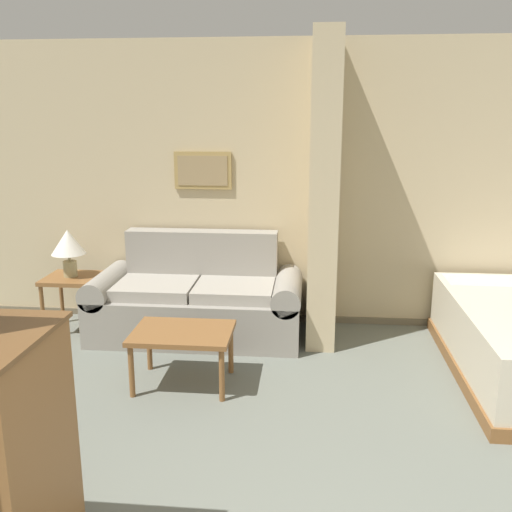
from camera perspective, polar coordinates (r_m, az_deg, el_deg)
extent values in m
cube|color=#CCB78E|center=(5.34, 10.17, 6.84)|extent=(7.76, 0.12, 2.60)
cube|color=#70644E|center=(5.57, 9.66, -6.33)|extent=(7.76, 0.02, 0.06)
cube|color=tan|center=(5.32, -5.34, 8.51)|extent=(0.53, 0.02, 0.34)
cube|color=#9E845B|center=(5.31, -5.37, 8.49)|extent=(0.46, 0.01, 0.27)
cube|color=#CCB78E|center=(4.89, 6.75, 6.33)|extent=(0.24, 0.74, 2.60)
cube|color=gray|center=(5.16, -5.94, -5.79)|extent=(1.40, 0.84, 0.41)
cube|color=gray|center=(5.33, -5.39, -0.08)|extent=(1.40, 0.20, 0.50)
cube|color=gray|center=(5.38, -14.48, -5.36)|extent=(0.22, 0.84, 0.41)
cylinder|color=gray|center=(5.30, -14.64, -2.79)|extent=(0.25, 0.84, 0.25)
cube|color=gray|center=(5.07, 3.14, -6.11)|extent=(0.22, 0.84, 0.41)
cylinder|color=gray|center=(4.99, 3.18, -3.39)|extent=(0.25, 0.84, 0.25)
cube|color=#A49F94|center=(5.12, -9.97, -3.14)|extent=(0.68, 0.60, 0.10)
cube|color=#A49F94|center=(4.98, -2.16, -3.41)|extent=(0.68, 0.60, 0.10)
cube|color=brown|center=(4.20, -7.37, -7.64)|extent=(0.72, 0.53, 0.04)
cylinder|color=brown|center=(4.17, -12.35, -11.21)|extent=(0.04, 0.04, 0.38)
cylinder|color=brown|center=(4.03, -3.44, -11.82)|extent=(0.04, 0.04, 0.38)
cylinder|color=brown|center=(4.56, -10.63, -8.84)|extent=(0.04, 0.04, 0.38)
cylinder|color=brown|center=(4.44, -2.54, -9.29)|extent=(0.04, 0.04, 0.38)
cube|color=brown|center=(5.42, -18.02, -2.13)|extent=(0.45, 0.45, 0.04)
cylinder|color=brown|center=(5.41, -20.54, -5.28)|extent=(0.04, 0.04, 0.49)
cylinder|color=brown|center=(5.25, -16.66, -5.53)|extent=(0.04, 0.04, 0.49)
cylinder|color=brown|center=(5.74, -18.86, -4.02)|extent=(0.04, 0.04, 0.49)
cylinder|color=brown|center=(5.60, -15.18, -4.22)|extent=(0.04, 0.04, 0.49)
cylinder|color=tan|center=(5.40, -18.09, -1.21)|extent=(0.12, 0.12, 0.14)
cylinder|color=tan|center=(5.37, -18.17, -0.14)|extent=(0.02, 0.02, 0.07)
cone|color=white|center=(5.34, -18.29, 1.35)|extent=(0.30, 0.30, 0.22)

